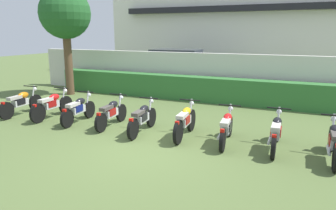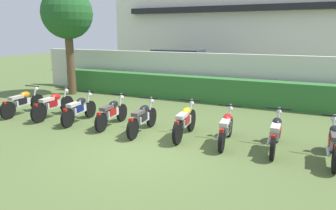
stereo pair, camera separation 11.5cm
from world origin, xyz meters
name	(u,v)px [view 1 (the left image)]	position (x,y,z in m)	size (l,w,h in m)	color
ground	(141,150)	(0.00, 0.00, 0.00)	(60.00, 60.00, 0.00)	#566B38
building	(258,15)	(0.00, 16.75, 4.02)	(19.66, 6.50, 8.03)	white
compound_wall	(217,76)	(0.00, 6.75, 0.98)	(18.68, 0.30, 1.97)	silver
hedge_row	(212,90)	(0.00, 6.05, 0.51)	(14.94, 0.70, 1.02)	#337033
parked_car	(178,66)	(-3.23, 10.25, 0.94)	(4.58, 2.24, 1.89)	navy
tree_near_inspector	(65,15)	(-6.50, 4.94, 3.59)	(2.27, 2.27, 4.79)	brown
motorcycle_in_row_0	(21,102)	(-5.48, 1.27, 0.45)	(0.60, 1.94, 0.96)	black
motorcycle_in_row_1	(52,105)	(-4.19, 1.40, 0.46)	(0.60, 1.97, 0.97)	black
motorcycle_in_row_2	(78,109)	(-3.01, 1.31, 0.44)	(0.60, 1.80, 0.95)	black
motorcycle_in_row_3	(111,113)	(-1.81, 1.39, 0.44)	(0.60, 1.81, 0.94)	black
motorcycle_in_row_4	(142,118)	(-0.63, 1.23, 0.44)	(0.60, 1.86, 0.95)	black
motorcycle_in_row_5	(185,121)	(0.62, 1.38, 0.46)	(0.60, 1.86, 0.98)	black
motorcycle_in_row_6	(226,127)	(1.79, 1.34, 0.44)	(0.60, 1.82, 0.94)	black
motorcycle_in_row_7	(276,132)	(3.01, 1.40, 0.45)	(0.60, 1.94, 0.96)	black
motorcycle_in_row_8	(334,142)	(4.27, 1.21, 0.45)	(0.60, 1.88, 0.97)	black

